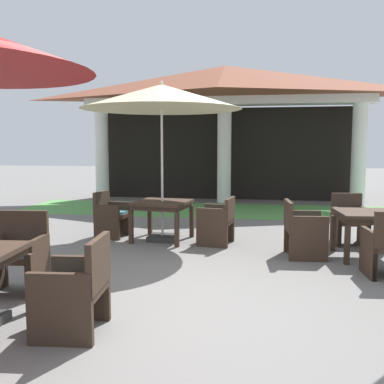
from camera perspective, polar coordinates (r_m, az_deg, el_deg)
ground_plane at (r=4.60m, az=-5.79°, el=-15.63°), size 60.00×60.00×0.00m
background_pavilion at (r=13.11m, az=4.38°, el=12.67°), size 8.85×3.16×4.02m
lawn_strip at (r=11.46m, az=3.53°, el=-2.38°), size 10.65×2.65×0.01m
patio_table_near_foreground at (r=7.76m, az=-3.94°, el=-1.94°), size 1.03×1.03×0.71m
patio_umbrella_near_foreground at (r=7.73m, az=-4.05°, el=12.30°), size 2.82×2.82×2.83m
patio_chair_near_foreground_east at (r=7.49m, az=3.43°, el=-3.91°), size 0.62×0.66×0.82m
patio_chair_near_foreground_west at (r=8.21m, az=-10.63°, el=-3.10°), size 0.59×0.62×0.85m
patio_table_mid_right at (r=7.04m, az=22.23°, el=-3.26°), size 0.95×0.95×0.71m
patio_chair_mid_right_north at (r=7.98m, az=20.08°, el=-3.65°), size 0.59×0.61×0.86m
patio_chair_mid_right_west at (r=6.84m, az=14.45°, el=-4.87°), size 0.62×0.67×0.87m
patio_chair_far_back_east at (r=4.16m, az=-15.14°, el=-12.31°), size 0.63×0.67×0.89m
patio_chair_far_back_north at (r=5.46m, az=-21.98°, el=-7.80°), size 0.64×0.55×0.93m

